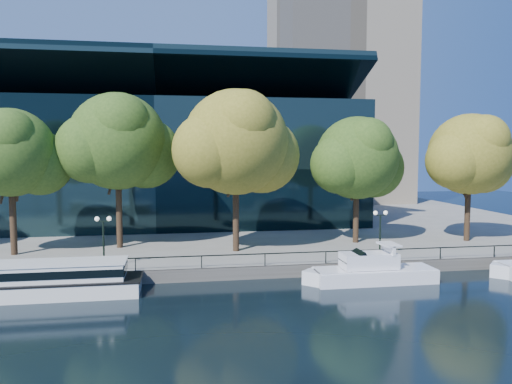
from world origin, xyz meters
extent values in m
plane|color=black|center=(0.00, 0.00, 0.00)|extent=(160.00, 160.00, 0.00)
cube|color=slate|center=(0.00, 36.50, 0.50)|extent=(90.00, 67.00, 1.00)
cube|color=#47443F|center=(0.00, 3.05, 0.50)|extent=(90.00, 0.25, 1.00)
cube|color=black|center=(0.00, 3.25, 1.95)|extent=(88.20, 0.08, 0.08)
cube|color=black|center=(0.00, 3.25, 1.45)|extent=(0.07, 0.07, 0.90)
cube|color=black|center=(-4.00, 32.00, 8.00)|extent=(50.00, 24.00, 16.00)
cube|color=black|center=(-4.00, 28.00, 17.50)|extent=(50.00, 17.14, 7.86)
cube|color=gray|center=(28.00, 55.00, 32.50)|extent=(22.00, 22.00, 65.00)
cube|color=silver|center=(-11.40, 0.79, 0.54)|extent=(13.77, 3.34, 1.08)
cube|color=black|center=(-11.40, 0.79, 1.10)|extent=(14.04, 3.41, 0.12)
cube|color=silver|center=(-10.91, 0.79, 1.72)|extent=(10.74, 2.74, 1.18)
cube|color=black|center=(-10.91, 0.79, 1.77)|extent=(10.88, 2.81, 0.54)
cube|color=silver|center=(-10.91, 0.79, 2.36)|extent=(11.01, 2.88, 0.10)
cube|color=white|center=(13.03, 0.56, 0.53)|extent=(9.32, 2.66, 1.07)
cube|color=white|center=(8.37, 0.56, 0.53)|extent=(2.04, 2.04, 1.07)
cube|color=white|center=(13.03, 0.56, 1.08)|extent=(9.14, 2.61, 0.07)
cube|color=white|center=(12.57, 0.56, 1.73)|extent=(4.20, 2.00, 1.15)
cube|color=black|center=(11.36, 0.56, 1.82)|extent=(1.84, 1.92, 1.45)
cube|color=white|center=(14.15, 0.56, 2.57)|extent=(0.22, 2.08, 0.71)
cube|color=white|center=(14.15, 0.56, 2.93)|extent=(1.24, 2.08, 0.13)
cube|color=white|center=(23.64, 0.25, 0.54)|extent=(1.97, 1.97, 1.07)
cylinder|color=black|center=(-15.91, 11.00, 4.57)|extent=(0.56, 0.56, 7.14)
cylinder|color=black|center=(-15.41, 11.20, 7.37)|extent=(1.15, 1.73, 3.57)
cylinder|color=black|center=(-16.31, 10.70, 7.12)|extent=(1.06, 1.20, 3.20)
sphere|color=#2B4916|center=(-15.91, 11.00, 9.92)|extent=(7.64, 7.64, 7.64)
sphere|color=#2B4916|center=(-13.81, 12.15, 8.97)|extent=(5.73, 5.73, 5.73)
sphere|color=#2B4916|center=(-15.53, 9.47, 11.26)|extent=(4.59, 4.59, 4.59)
cylinder|color=black|center=(-7.12, 12.83, 4.98)|extent=(0.56, 0.56, 7.96)
cylinder|color=black|center=(-6.62, 13.03, 8.10)|extent=(1.24, 1.89, 3.97)
cylinder|color=black|center=(-7.52, 12.53, 7.82)|extent=(1.14, 1.29, 3.55)
sphere|color=#2B4916|center=(-7.12, 12.83, 10.95)|extent=(8.99, 8.99, 8.99)
sphere|color=#2B4916|center=(-4.65, 14.18, 9.82)|extent=(6.74, 6.74, 6.74)
sphere|color=#2B4916|center=(-9.37, 11.93, 10.27)|extent=(6.29, 6.29, 6.29)
sphere|color=#2B4916|center=(-6.67, 11.03, 12.52)|extent=(5.39, 5.39, 5.39)
cylinder|color=black|center=(3.46, 9.43, 4.93)|extent=(0.56, 0.56, 7.87)
cylinder|color=black|center=(3.96, 9.63, 8.03)|extent=(1.23, 1.88, 3.93)
cylinder|color=black|center=(3.06, 9.13, 7.75)|extent=(1.13, 1.28, 3.52)
sphere|color=olive|center=(3.46, 9.43, 10.84)|extent=(9.45, 9.45, 9.45)
sphere|color=olive|center=(6.06, 10.85, 9.66)|extent=(7.08, 7.08, 7.08)
sphere|color=olive|center=(1.10, 8.48, 10.13)|extent=(6.61, 6.61, 6.61)
sphere|color=olive|center=(3.94, 7.54, 12.49)|extent=(5.67, 5.67, 5.67)
cylinder|color=black|center=(15.73, 11.70, 4.35)|extent=(0.56, 0.56, 6.70)
cylinder|color=black|center=(16.23, 11.90, 6.98)|extent=(1.10, 1.65, 3.36)
cylinder|color=black|center=(15.33, 11.40, 6.74)|extent=(1.01, 1.14, 3.00)
sphere|color=#2B4916|center=(15.73, 11.70, 9.37)|extent=(8.11, 8.11, 8.11)
sphere|color=#2B4916|center=(17.96, 12.91, 8.36)|extent=(6.08, 6.08, 6.08)
sphere|color=#2B4916|center=(13.70, 10.89, 8.77)|extent=(5.67, 5.67, 5.67)
sphere|color=#2B4916|center=(16.13, 10.08, 10.79)|extent=(4.86, 4.86, 4.86)
cylinder|color=black|center=(27.16, 10.75, 4.49)|extent=(0.56, 0.56, 6.99)
cylinder|color=black|center=(27.66, 10.95, 7.24)|extent=(1.13, 1.70, 3.50)
cylinder|color=black|center=(26.76, 10.45, 6.99)|extent=(1.04, 1.18, 3.13)
sphere|color=olive|center=(27.16, 10.75, 9.73)|extent=(8.08, 8.08, 8.08)
sphere|color=olive|center=(29.38, 11.97, 8.72)|extent=(6.06, 6.06, 6.06)
sphere|color=olive|center=(25.14, 9.95, 9.13)|extent=(5.66, 5.66, 5.66)
sphere|color=olive|center=(27.57, 9.14, 11.15)|extent=(4.85, 4.85, 4.85)
cylinder|color=black|center=(-7.46, 4.50, 2.80)|extent=(0.14, 0.14, 3.60)
cube|color=black|center=(-7.46, 4.50, 4.65)|extent=(0.90, 0.06, 0.06)
sphere|color=white|center=(-7.91, 4.50, 4.85)|extent=(0.36, 0.36, 0.36)
sphere|color=white|center=(-7.01, 4.50, 4.85)|extent=(0.36, 0.36, 0.36)
cylinder|color=black|center=(15.15, 4.50, 2.80)|extent=(0.14, 0.14, 3.60)
cube|color=black|center=(15.15, 4.50, 4.65)|extent=(0.90, 0.06, 0.06)
sphere|color=white|center=(14.70, 4.50, 4.85)|extent=(0.36, 0.36, 0.36)
sphere|color=white|center=(15.60, 4.50, 4.85)|extent=(0.36, 0.36, 0.36)
camera|label=1|loc=(-2.09, -34.96, 10.06)|focal=35.00mm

